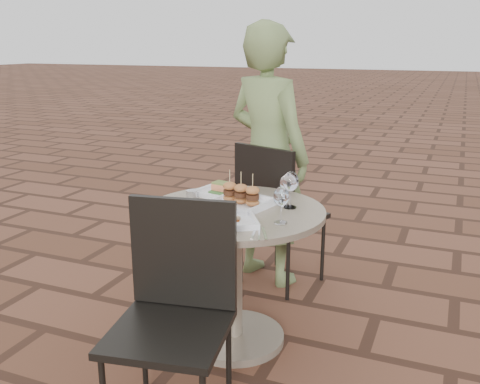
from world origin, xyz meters
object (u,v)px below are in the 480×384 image
at_px(chair_near, 176,298).
at_px(chair_far, 274,205).
at_px(diner, 268,156).
at_px(plate_tuna, 229,220).
at_px(cafe_table, 235,255).
at_px(plate_salmon, 223,191).
at_px(plate_sliders, 241,199).

bearing_deg(chair_near, chair_far, 82.25).
distance_m(diner, plate_tuna, 1.06).
relative_size(cafe_table, chair_far, 0.97).
xyz_separation_m(chair_near, diner, (-0.14, 1.47, 0.28)).
distance_m(chair_far, plate_salmon, 0.54).
height_order(chair_near, plate_salmon, chair_near).
height_order(cafe_table, plate_salmon, plate_salmon).
distance_m(chair_far, diner, 0.32).
relative_size(chair_near, plate_tuna, 2.82).
distance_m(cafe_table, plate_sliders, 0.29).
height_order(cafe_table, chair_near, chair_near).
height_order(cafe_table, plate_sliders, plate_sliders).
distance_m(chair_far, plate_tuna, 0.94).
relative_size(cafe_table, plate_sliders, 2.71).
relative_size(cafe_table, diner, 0.54).
bearing_deg(diner, chair_near, 116.47).
height_order(chair_near, plate_sliders, chair_near).
distance_m(diner, plate_sliders, 0.79).
bearing_deg(diner, chair_far, 145.84).
relative_size(chair_far, diner, 0.56).
bearing_deg(plate_tuna, plate_sliders, 100.78).
distance_m(cafe_table, chair_far, 0.71).
bearing_deg(plate_sliders, diner, 99.62).
distance_m(diner, plate_salmon, 0.62).
relative_size(chair_far, plate_tuna, 2.82).
relative_size(chair_far, chair_near, 1.00).
xyz_separation_m(chair_near, plate_salmon, (-0.18, 0.86, 0.20)).
bearing_deg(plate_salmon, plate_tuna, -62.34).
xyz_separation_m(cafe_table, chair_far, (-0.03, 0.70, 0.07)).
bearing_deg(chair_near, cafe_table, 81.90).
bearing_deg(chair_far, plate_sliders, 113.01).
height_order(chair_far, plate_salmon, chair_far).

